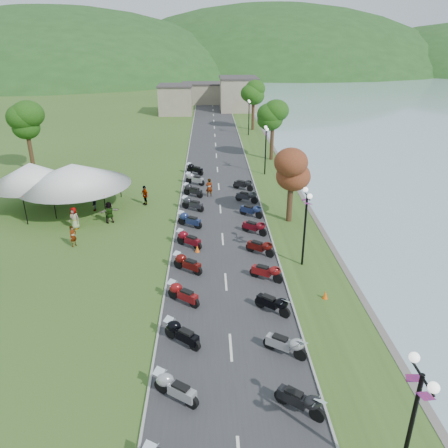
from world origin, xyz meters
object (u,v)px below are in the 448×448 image
object	(u,v)px
pedestrian_a	(75,246)
vendor_tent_main	(75,187)
streetlamp_near	(409,434)
pedestrian_b	(95,191)
pedestrian_c	(95,211)

from	to	relation	value
pedestrian_a	vendor_tent_main	bearing A→B (deg)	46.78
streetlamp_near	pedestrian_b	distance (m)	34.73
vendor_tent_main	pedestrian_a	bearing A→B (deg)	-76.89
pedestrian_a	pedestrian_b	xyz separation A→B (m)	(-1.31, 11.80, 0.00)
vendor_tent_main	pedestrian_b	size ratio (longest dim) A/B	3.36
pedestrian_b	vendor_tent_main	bearing A→B (deg)	93.27
streetlamp_near	pedestrian_c	bearing A→B (deg)	121.87
pedestrian_a	pedestrian_c	world-z (taller)	pedestrian_c
pedestrian_a	pedestrian_c	bearing A→B (deg)	35.43
pedestrian_a	pedestrian_b	size ratio (longest dim) A/B	0.83
vendor_tent_main	pedestrian_b	world-z (taller)	vendor_tent_main
vendor_tent_main	pedestrian_c	distance (m)	2.48
vendor_tent_main	streetlamp_near	bearing A→B (deg)	-56.14
pedestrian_a	pedestrian_b	bearing A→B (deg)	40.03
pedestrian_c	streetlamp_near	bearing A→B (deg)	20.37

